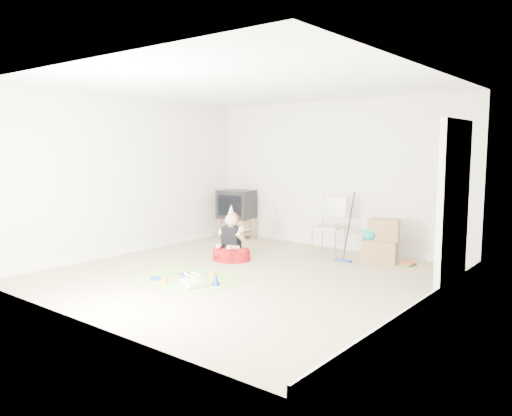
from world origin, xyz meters
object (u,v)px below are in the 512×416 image
Objects in this scene: crt_tv at (236,204)px; cardboard_boxes at (381,241)px; folding_chair at (329,226)px; seated_woman at (231,248)px; birthday_cake at (192,283)px; tv_stand at (236,226)px.

crt_tv is 0.95× the size of cardboard_boxes.
folding_chair reaches higher than crt_tv.
crt_tv is at bearing 128.14° from seated_woman.
birthday_cake is at bearing -114.71° from cardboard_boxes.
crt_tv is at bearing 0.00° from tv_stand.
folding_chair is 1.48× the size of cardboard_boxes.
cardboard_boxes reaches higher than birthday_cake.
birthday_cake is (1.80, -2.98, -0.64)m from crt_tv.
cardboard_boxes is (0.89, 0.08, -0.16)m from folding_chair.
cardboard_boxes is 3.12m from birthday_cake.
seated_woman is at bearing -144.53° from cardboard_boxes.
crt_tv is 3.13m from cardboard_boxes.
seated_woman reaches higher than cardboard_boxes.
crt_tv reaches higher than seated_woman.
birthday_cake is (-0.41, -2.74, -0.44)m from folding_chair.
birthday_cake is (-1.30, -2.82, -0.28)m from cardboard_boxes.
folding_chair is 1.66m from seated_woman.
cardboard_boxes is 0.76× the size of seated_woman.
folding_chair is (2.22, -0.24, -0.19)m from crt_tv.
folding_chair reaches higher than cardboard_boxes.
folding_chair reaches higher than tv_stand.
crt_tv reaches higher than cardboard_boxes.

